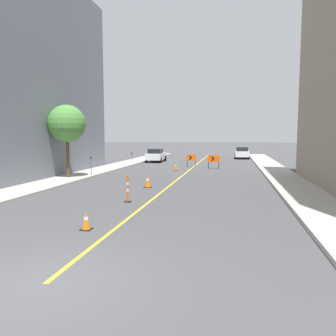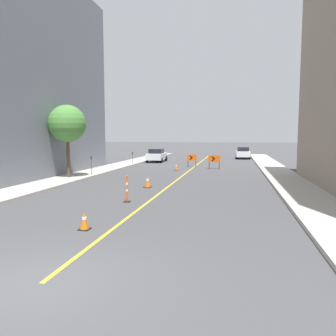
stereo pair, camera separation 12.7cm
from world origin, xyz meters
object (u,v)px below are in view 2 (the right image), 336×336
at_px(arrow_barricade_primary, 192,158).
at_px(parking_meter_far_curb, 133,155).
at_px(traffic_cone_second, 148,182).
at_px(parking_meter_near_curb, 91,161).
at_px(parked_car_curb_near, 157,155).
at_px(traffic_cone_nearest, 84,221).
at_px(street_tree_left_near, 67,124).
at_px(parked_car_curb_mid, 243,153).
at_px(traffic_cone_third, 176,167).
at_px(delineator_post_front, 127,190).
at_px(arrow_barricade_secondary, 214,159).

xyz_separation_m(arrow_barricade_primary, parking_meter_far_curb, (-6.50, 0.92, 0.17)).
xyz_separation_m(traffic_cone_second, parking_meter_near_curb, (-5.51, 4.00, 0.84)).
bearing_deg(parking_meter_far_curb, parked_car_curb_near, 72.86).
height_order(traffic_cone_nearest, parking_meter_near_curb, parking_meter_near_curb).
xyz_separation_m(arrow_barricade_primary, street_tree_left_near, (-7.54, -10.98, 3.10)).
relative_size(traffic_cone_second, arrow_barricade_primary, 0.57).
bearing_deg(parking_meter_near_curb, arrow_barricade_primary, 55.26).
xyz_separation_m(arrow_barricade_primary, parked_car_curb_mid, (5.31, 13.61, -0.09)).
distance_m(traffic_cone_third, delineator_post_front, 14.30).
relative_size(traffic_cone_second, street_tree_left_near, 0.14).
bearing_deg(parking_meter_far_curb, arrow_barricade_primary, -8.02).
bearing_deg(delineator_post_front, parked_car_curb_mid, 79.02).
relative_size(delineator_post_front, arrow_barricade_primary, 1.03).
bearing_deg(traffic_cone_second, traffic_cone_third, 89.88).
bearing_deg(parked_car_curb_near, traffic_cone_second, -79.81).
height_order(traffic_cone_second, arrow_barricade_primary, arrow_barricade_primary).
xyz_separation_m(traffic_cone_second, parked_car_curb_mid, (6.31, 26.98, 0.44)).
bearing_deg(parking_meter_near_curb, parking_meter_far_curb, 90.00).
bearing_deg(traffic_cone_nearest, parked_car_curb_mid, 80.53).
bearing_deg(parked_car_curb_near, parked_car_curb_mid, 35.59).
height_order(delineator_post_front, parking_meter_far_curb, parking_meter_far_curb).
height_order(traffic_cone_nearest, parked_car_curb_mid, parked_car_curb_mid).
bearing_deg(traffic_cone_nearest, traffic_cone_second, 91.73).
bearing_deg(parking_meter_far_curb, traffic_cone_second, -68.92).
xyz_separation_m(traffic_cone_third, delineator_post_front, (0.18, -14.30, 0.22)).
relative_size(traffic_cone_third, parked_car_curb_mid, 0.16).
bearing_deg(delineator_post_front, parking_meter_near_curb, 123.89).
height_order(traffic_cone_second, parking_meter_near_curb, parking_meter_near_curb).
bearing_deg(traffic_cone_second, parking_meter_near_curb, 144.03).
relative_size(parked_car_curb_mid, street_tree_left_near, 0.83).
distance_m(parking_meter_far_curb, street_tree_left_near, 12.29).
bearing_deg(traffic_cone_third, parked_car_curb_near, 113.39).
height_order(delineator_post_front, street_tree_left_near, street_tree_left_near).
height_order(parked_car_curb_mid, parking_meter_far_curb, parked_car_curb_mid).
relative_size(delineator_post_front, parked_car_curb_near, 0.30).
bearing_deg(traffic_cone_second, parked_car_curb_mid, 76.85).
bearing_deg(parking_meter_far_curb, delineator_post_front, -73.10).
xyz_separation_m(traffic_cone_second, arrow_barricade_secondary, (3.30, 11.99, 0.57)).
distance_m(traffic_cone_second, street_tree_left_near, 7.86).
bearing_deg(parking_meter_near_curb, arrow_barricade_secondary, 42.22).
distance_m(traffic_cone_third, parked_car_curb_mid, 18.31).
height_order(parked_car_curb_mid, street_tree_left_near, street_tree_left_near).
relative_size(traffic_cone_nearest, street_tree_left_near, 0.12).
xyz_separation_m(traffic_cone_third, arrow_barricade_primary, (0.97, 3.58, 0.55)).
height_order(arrow_barricade_secondary, parked_car_curb_near, parked_car_curb_near).
distance_m(parked_car_curb_mid, street_tree_left_near, 27.93).
height_order(traffic_cone_third, parking_meter_near_curb, parking_meter_near_curb).
relative_size(arrow_barricade_primary, arrow_barricade_secondary, 0.97).
relative_size(parked_car_curb_mid, parking_meter_far_curb, 3.39).
height_order(traffic_cone_second, traffic_cone_third, traffic_cone_second).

